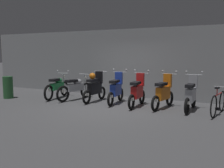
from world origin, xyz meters
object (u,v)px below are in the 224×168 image
object	(u,v)px
motorbike_slot_3	(116,90)
motorbike_slot_6	(191,95)
motorbike_slot_0	(57,87)
trash_bin	(8,87)
bicycle	(218,103)
motorbike_slot_1	(75,88)
motorbike_slot_2	(95,87)
motorbike_slot_4	(137,92)
motorbike_slot_5	(164,93)

from	to	relation	value
motorbike_slot_3	motorbike_slot_6	world-z (taller)	same
motorbike_slot_0	trash_bin	distance (m)	2.07
bicycle	motorbike_slot_1	bearing A→B (deg)	178.94
motorbike_slot_3	bicycle	size ratio (longest dim) A/B	0.98
motorbike_slot_2	motorbike_slot_6	bearing A→B (deg)	1.01
bicycle	motorbike_slot_4	bearing A→B (deg)	179.31
motorbike_slot_1	motorbike_slot_4	world-z (taller)	motorbike_slot_4
motorbike_slot_5	motorbike_slot_2	bearing A→B (deg)	-179.72
motorbike_slot_3	trash_bin	world-z (taller)	motorbike_slot_3
motorbike_slot_6	bicycle	bearing A→B (deg)	-12.94
motorbike_slot_0	motorbike_slot_4	world-z (taller)	motorbike_slot_4
motorbike_slot_3	motorbike_slot_6	distance (m)	2.73
motorbike_slot_2	motorbike_slot_1	bearing A→B (deg)	-178.00
motorbike_slot_2	motorbike_slot_6	distance (m)	3.63
motorbike_slot_0	motorbike_slot_3	xyz separation A→B (m)	(2.72, 0.10, 0.04)
motorbike_slot_4	trash_bin	size ratio (longest dim) A/B	1.83
motorbike_slot_4	motorbike_slot_6	xyz separation A→B (m)	(1.82, 0.16, 0.00)
motorbike_slot_1	motorbike_slot_5	size ratio (longest dim) A/B	1.16
motorbike_slot_0	motorbike_slot_1	distance (m)	0.92
motorbike_slot_1	motorbike_slot_5	world-z (taller)	motorbike_slot_5
motorbike_slot_0	bicycle	distance (m)	6.30
motorbike_slot_4	motorbike_slot_6	world-z (taller)	same
motorbike_slot_1	motorbike_slot_2	size ratio (longest dim) A/B	1.15
motorbike_slot_1	trash_bin	bearing A→B (deg)	-160.38
motorbike_slot_5	motorbike_slot_0	bearing A→B (deg)	-179.22
motorbike_slot_2	motorbike_slot_3	world-z (taller)	motorbike_slot_3
motorbike_slot_5	motorbike_slot_6	distance (m)	0.90
bicycle	trash_bin	bearing A→B (deg)	-173.82
motorbike_slot_3	bicycle	world-z (taller)	motorbike_slot_3
motorbike_slot_2	motorbike_slot_6	size ratio (longest dim) A/B	1.00
motorbike_slot_1	bicycle	world-z (taller)	motorbike_slot_1
motorbike_slot_3	motorbike_slot_2	bearing A→B (deg)	-176.98
motorbike_slot_6	bicycle	size ratio (longest dim) A/B	0.98
motorbike_slot_1	motorbike_slot_6	xyz separation A→B (m)	(4.54, 0.10, 0.04)
motorbike_slot_1	motorbike_slot_2	xyz separation A→B (m)	(0.90, 0.03, 0.08)
motorbike_slot_2	trash_bin	bearing A→B (deg)	-164.52
motorbike_slot_1	motorbike_slot_6	size ratio (longest dim) A/B	1.15
motorbike_slot_5	motorbike_slot_6	bearing A→B (deg)	3.21
motorbike_slot_3	motorbike_slot_4	bearing A→B (deg)	-9.14
motorbike_slot_5	motorbike_slot_6	size ratio (longest dim) A/B	0.99
trash_bin	bicycle	bearing A→B (deg)	6.18
motorbike_slot_2	trash_bin	size ratio (longest dim) A/B	1.83
motorbike_slot_0	motorbike_slot_5	distance (m)	4.55
motorbike_slot_6	bicycle	xyz separation A→B (m)	(0.85, -0.20, -0.17)
motorbike_slot_1	motorbike_slot_3	distance (m)	1.81
bicycle	trash_bin	distance (m)	8.18
motorbike_slot_1	motorbike_slot_3	world-z (taller)	motorbike_slot_3
motorbike_slot_2	trash_bin	world-z (taller)	motorbike_slot_2
motorbike_slot_3	trash_bin	xyz separation A→B (m)	(-4.56, -1.06, -0.07)
motorbike_slot_5	motorbike_slot_3	bearing A→B (deg)	178.92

